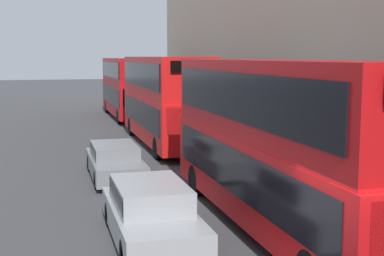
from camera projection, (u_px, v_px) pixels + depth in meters
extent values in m
cube|color=#B20C0F|center=(280.00, 178.00, 13.83)|extent=(2.55, 11.21, 2.08)
cube|color=#B20C0F|center=(282.00, 99.00, 13.56)|extent=(2.50, 10.99, 1.99)
cube|color=black|center=(280.00, 168.00, 13.79)|extent=(2.59, 10.31, 1.17)
cube|color=black|center=(282.00, 96.00, 13.54)|extent=(2.59, 10.31, 1.19)
cylinder|color=black|center=(197.00, 180.00, 17.49)|extent=(0.30, 1.00, 1.00)
cylinder|color=black|center=(260.00, 176.00, 18.07)|extent=(0.30, 1.00, 1.00)
cube|color=red|center=(165.00, 117.00, 27.27)|extent=(2.55, 10.74, 2.18)
cube|color=red|center=(164.00, 76.00, 26.99)|extent=(2.50, 10.53, 1.96)
cube|color=black|center=(165.00, 112.00, 27.23)|extent=(2.59, 9.88, 1.22)
cube|color=black|center=(164.00, 74.00, 26.98)|extent=(2.59, 9.88, 1.18)
cube|color=black|center=(192.00, 121.00, 22.10)|extent=(2.17, 0.06, 1.09)
cube|color=black|center=(192.00, 67.00, 21.80)|extent=(1.78, 0.06, 0.47)
cylinder|color=black|center=(158.00, 148.00, 23.49)|extent=(0.30, 1.00, 1.00)
cylinder|color=black|center=(207.00, 146.00, 24.08)|extent=(0.30, 1.00, 1.00)
cylinder|color=black|center=(132.00, 127.00, 30.70)|extent=(0.30, 1.00, 1.00)
cylinder|color=black|center=(170.00, 125.00, 31.29)|extent=(0.30, 1.00, 1.00)
cube|color=#A80F14|center=(128.00, 98.00, 39.54)|extent=(2.55, 10.75, 2.21)
cube|color=#A80F14|center=(127.00, 71.00, 39.27)|extent=(2.50, 10.54, 1.81)
cube|color=black|center=(128.00, 94.00, 39.51)|extent=(2.59, 9.89, 1.24)
cube|color=black|center=(127.00, 69.00, 39.26)|extent=(2.59, 9.89, 1.08)
cube|color=black|center=(140.00, 97.00, 34.37)|extent=(2.17, 0.06, 1.11)
cube|color=black|center=(139.00, 64.00, 34.09)|extent=(1.78, 0.06, 0.43)
cylinder|color=black|center=(119.00, 117.00, 35.77)|extent=(0.30, 1.00, 1.00)
cylinder|color=black|center=(152.00, 116.00, 36.35)|extent=(0.30, 1.00, 1.00)
cylinder|color=black|center=(107.00, 107.00, 42.99)|extent=(0.30, 1.00, 1.00)
cylinder|color=black|center=(135.00, 106.00, 43.57)|extent=(0.30, 1.00, 1.00)
cube|color=gray|center=(151.00, 221.00, 13.07)|extent=(1.89, 4.72, 0.68)
cube|color=gray|center=(150.00, 194.00, 13.09)|extent=(1.67, 2.59, 0.59)
cube|color=black|center=(150.00, 193.00, 13.09)|extent=(1.71, 2.46, 0.38)
cylinder|color=black|center=(126.00, 254.00, 11.43)|extent=(0.22, 0.64, 0.64)
cylinder|color=black|center=(201.00, 247.00, 11.87)|extent=(0.22, 0.64, 0.64)
cylinder|color=black|center=(110.00, 214.00, 14.32)|extent=(0.22, 0.64, 0.64)
cylinder|color=black|center=(171.00, 209.00, 14.75)|extent=(0.22, 0.64, 0.64)
cube|color=slate|center=(115.00, 165.00, 19.90)|extent=(1.80, 4.68, 0.62)
cube|color=slate|center=(114.00, 150.00, 19.94)|extent=(1.58, 2.58, 0.47)
cube|color=black|center=(114.00, 150.00, 19.93)|extent=(1.62, 2.45, 0.30)
cylinder|color=black|center=(97.00, 180.00, 18.28)|extent=(0.22, 0.64, 0.64)
cylinder|color=black|center=(143.00, 177.00, 18.69)|extent=(0.22, 0.64, 0.64)
cylinder|color=black|center=(90.00, 163.00, 21.15)|extent=(0.22, 0.64, 0.64)
cylinder|color=black|center=(130.00, 161.00, 21.56)|extent=(0.22, 0.64, 0.64)
cylinder|color=brown|center=(193.00, 123.00, 30.71)|extent=(0.36, 0.36, 1.46)
sphere|color=tan|center=(193.00, 108.00, 30.60)|extent=(0.22, 0.22, 0.22)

